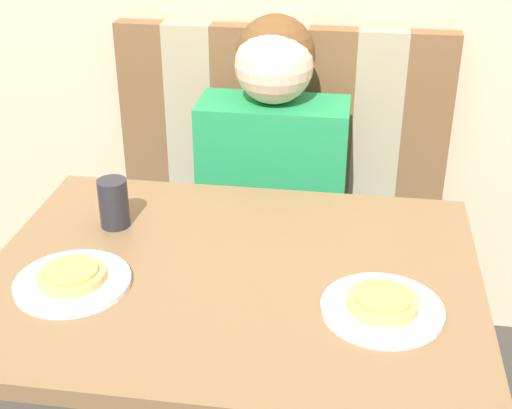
% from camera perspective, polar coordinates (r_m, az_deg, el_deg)
% --- Properties ---
extents(booth_seat, '(1.00, 0.49, 0.46)m').
position_cam_1_polar(booth_seat, '(2.24, 1.23, -7.45)').
color(booth_seat, navy).
rests_on(booth_seat, ground_plane).
extents(booth_backrest, '(1.00, 0.06, 0.56)m').
position_cam_1_polar(booth_backrest, '(2.19, 2.09, 6.87)').
color(booth_backrest, brown).
rests_on(booth_backrest, booth_seat).
extents(dining_table, '(0.98, 0.75, 0.75)m').
position_cam_1_polar(dining_table, '(1.47, -1.88, -8.54)').
color(dining_table, brown).
rests_on(dining_table, ground_plane).
extents(person, '(0.41, 0.24, 0.64)m').
position_cam_1_polar(person, '(1.98, 1.41, 5.86)').
color(person, '#1E8447').
rests_on(person, booth_seat).
extents(plate_left, '(0.22, 0.22, 0.01)m').
position_cam_1_polar(plate_left, '(1.42, -14.45, -6.05)').
color(plate_left, white).
rests_on(plate_left, dining_table).
extents(plate_right, '(0.22, 0.22, 0.01)m').
position_cam_1_polar(plate_right, '(1.32, 10.05, -8.23)').
color(plate_right, white).
rests_on(plate_right, dining_table).
extents(pizza_left, '(0.13, 0.13, 0.02)m').
position_cam_1_polar(pizza_left, '(1.41, -14.53, -5.47)').
color(pizza_left, tan).
rests_on(pizza_left, plate_left).
extents(pizza_right, '(0.13, 0.13, 0.02)m').
position_cam_1_polar(pizza_right, '(1.31, 10.12, -7.64)').
color(pizza_right, tan).
rests_on(pizza_right, plate_right).
extents(drinking_cup, '(0.06, 0.06, 0.11)m').
position_cam_1_polar(drinking_cup, '(1.58, -11.31, 0.11)').
color(drinking_cup, '#232328').
rests_on(drinking_cup, dining_table).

